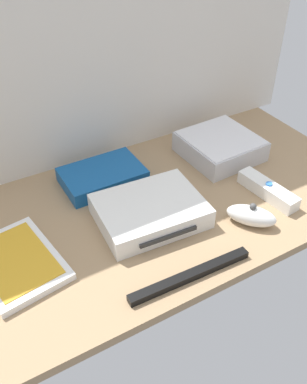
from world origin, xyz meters
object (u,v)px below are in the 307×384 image
(network_router, at_px, (103,176))
(sensor_bar, at_px, (191,275))
(remote_wand, at_px, (268,190))
(game_case, at_px, (17,262))
(remote_nunchuk, at_px, (251,216))
(mini_computer, at_px, (220,146))
(game_console, at_px, (150,211))

(network_router, distance_m, sensor_bar, 0.33)
(remote_wand, xyz_separation_m, sensor_bar, (-0.28, -0.11, -0.01))
(network_router, xyz_separation_m, remote_wand, (0.29, -0.22, -0.00))
(game_case, distance_m, remote_nunchuk, 0.46)
(remote_wand, bearing_deg, game_case, 166.14)
(network_router, bearing_deg, mini_computer, -8.35)
(remote_wand, xyz_separation_m, remote_nunchuk, (-0.09, -0.05, 0.01))
(network_router, relative_size, remote_nunchuk, 1.71)
(network_router, bearing_deg, game_console, -79.56)
(game_console, height_order, game_case, game_console)
(game_console, bearing_deg, remote_nunchuk, -29.16)
(remote_nunchuk, bearing_deg, remote_wand, -9.88)
(game_console, distance_m, game_case, 0.27)
(game_console, relative_size, remote_wand, 1.47)
(mini_computer, xyz_separation_m, remote_wand, (-0.01, -0.18, -0.01))
(remote_nunchuk, relative_size, sensor_bar, 0.44)
(network_router, bearing_deg, remote_nunchuk, -54.18)
(game_console, xyz_separation_m, remote_nunchuk, (0.17, -0.11, -0.00))
(mini_computer, xyz_separation_m, remote_nunchuk, (-0.10, -0.23, -0.01))
(remote_wand, bearing_deg, sensor_bar, -164.39)
(remote_wand, relative_size, remote_nunchuk, 1.43)
(game_console, height_order, remote_wand, game_console)
(game_case, bearing_deg, game_console, -10.84)
(mini_computer, height_order, sensor_bar, mini_computer)
(game_console, distance_m, network_router, 0.17)
(game_console, height_order, mini_computer, mini_computer)
(mini_computer, relative_size, game_case, 0.85)
(mini_computer, bearing_deg, game_case, -168.57)
(remote_nunchuk, bearing_deg, sensor_bar, 158.24)
(mini_computer, height_order, remote_wand, mini_computer)
(game_case, relative_size, remote_nunchuk, 1.97)
(mini_computer, xyz_separation_m, game_case, (-0.54, -0.11, -0.02))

